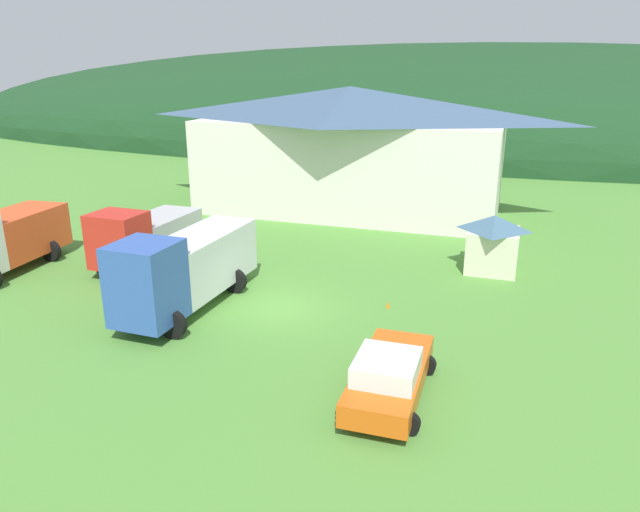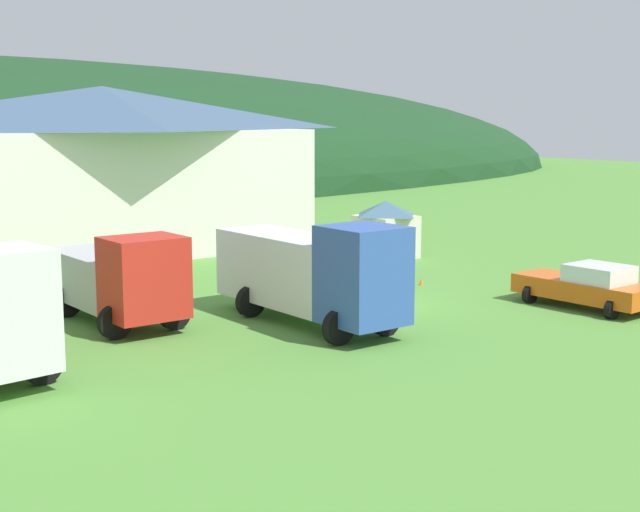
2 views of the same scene
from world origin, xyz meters
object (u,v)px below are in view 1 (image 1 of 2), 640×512
Objects in this scene: play_shed_cream at (493,242)px; service_pickup_orange at (389,375)px; traffic_cone_near_pickup at (388,308)px; box_truck_blue at (185,267)px; crane_truck_red at (144,235)px; depot_building at (350,148)px.

play_shed_cream is 0.55× the size of service_pickup_orange.
service_pickup_orange is 9.05× the size of traffic_cone_near_pickup.
play_shed_cream is at bearing 129.01° from box_truck_blue.
crane_truck_red reaches higher than play_shed_cream.
service_pickup_orange is at bearing 61.05° from crane_truck_red.
depot_building is 24.68m from service_pickup_orange.
box_truck_blue reaches higher than traffic_cone_near_pickup.
crane_truck_red is at bearing 173.70° from traffic_cone_near_pickup.
depot_building is 14.45m from play_shed_cream.
crane_truck_red is 11.61× the size of traffic_cone_near_pickup.
depot_building is 4.19× the size of service_pickup_orange.
crane_truck_red is at bearing -129.52° from box_truck_blue.
traffic_cone_near_pickup is (-1.55, 6.96, -0.83)m from service_pickup_orange.
depot_building reaches higher than service_pickup_orange.
box_truck_blue is 10.39m from service_pickup_orange.
depot_building reaches higher than crane_truck_red.
service_pickup_orange is 7.18m from traffic_cone_near_pickup.
box_truck_blue is 8.63m from traffic_cone_near_pickup.
depot_building is 37.86× the size of traffic_cone_near_pickup.
service_pickup_orange is at bearing -99.69° from play_shed_cream.
play_shed_cream is 14.90m from box_truck_blue.
box_truck_blue is at bearing -94.72° from depot_building.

